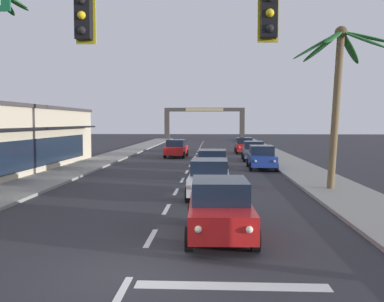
{
  "coord_description": "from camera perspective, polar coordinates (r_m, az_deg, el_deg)",
  "views": [
    {
      "loc": [
        1.82,
        -9.37,
        3.36
      ],
      "look_at": [
        0.94,
        8.0,
        2.2
      ],
      "focal_mm": 40.9,
      "sensor_mm": 36.0,
      "label": 1
    }
  ],
  "objects": [
    {
      "name": "town_gateway_arch",
      "position": [
        83.26,
        1.63,
        4.25
      ],
      "size": [
        15.19,
        0.9,
        6.03
      ],
      "color": "#423D38",
      "rests_on": "ground"
    },
    {
      "name": "palm_right_second",
      "position": [
        22.28,
        18.61,
        9.41
      ],
      "size": [
        4.75,
        4.07,
        7.9
      ],
      "color": "brown",
      "rests_on": "ground"
    },
    {
      "name": "sedan_parked_nearest_kerb",
      "position": [
        38.32,
        8.01,
        0.04
      ],
      "size": [
        2.01,
        4.47,
        1.68
      ],
      "color": "#4C515B",
      "rests_on": "ground"
    },
    {
      "name": "sedan_oncoming_far",
      "position": [
        41.57,
        -2.06,
        0.37
      ],
      "size": [
        2.14,
        4.52,
        1.68
      ],
      "color": "red",
      "rests_on": "ground"
    },
    {
      "name": "sedan_third_in_queue",
      "position": [
        19.61,
        2.29,
        -3.53
      ],
      "size": [
        1.99,
        4.47,
        1.68
      ],
      "color": "silver",
      "rests_on": "ground"
    },
    {
      "name": "sedan_fifth_in_queue",
      "position": [
        26.35,
        2.69,
        -1.64
      ],
      "size": [
        2.01,
        4.47,
        1.68
      ],
      "color": "navy",
      "rests_on": "ground"
    },
    {
      "name": "sedan_lead_at_stop_bar",
      "position": [
        12.9,
        3.66,
        -7.4
      ],
      "size": [
        2.05,
        4.49,
        1.68
      ],
      "color": "red",
      "rests_on": "ground"
    },
    {
      "name": "sidewalk_right",
      "position": [
        30.16,
        14.31,
        -2.56
      ],
      "size": [
        3.2,
        110.0,
        0.14
      ],
      "primitive_type": "cube",
      "color": "gray",
      "rests_on": "ground"
    },
    {
      "name": "ground_plane",
      "position": [
        10.12,
        -7.93,
        -15.62
      ],
      "size": [
        220.0,
        220.0,
        0.0
      ],
      "primitive_type": "plane",
      "color": "#2D2D33"
    },
    {
      "name": "sidewalk_left",
      "position": [
        31.08,
        -15.18,
        -2.39
      ],
      "size": [
        3.2,
        110.0,
        0.14
      ],
      "primitive_type": "cube",
      "color": "gray",
      "rests_on": "ground"
    },
    {
      "name": "sedan_parked_mid_kerb",
      "position": [
        46.96,
        6.82,
        0.74
      ],
      "size": [
        1.96,
        4.46,
        1.68
      ],
      "color": "red",
      "rests_on": "ground"
    },
    {
      "name": "traffic_signal_mast",
      "position": [
        9.23,
        10.81,
        13.78
      ],
      "size": [
        11.44,
        0.41,
        7.09
      ],
      "color": "#2D2D33",
      "rests_on": "ground"
    },
    {
      "name": "lane_markings",
      "position": [
        28.52,
        0.12,
        -2.94
      ],
      "size": [
        4.28,
        86.05,
        0.01
      ],
      "color": "silver",
      "rests_on": "ground"
    },
    {
      "name": "sedan_parked_far_kerb",
      "position": [
        31.42,
        9.06,
        -0.8
      ],
      "size": [
        1.98,
        4.47,
        1.68
      ],
      "color": "navy",
      "rests_on": "ground"
    }
  ]
}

